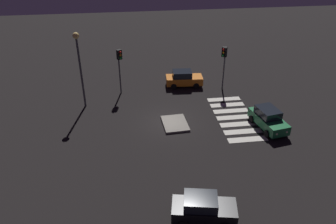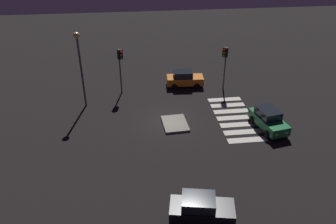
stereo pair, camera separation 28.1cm
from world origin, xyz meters
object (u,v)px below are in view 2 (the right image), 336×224
(car_black, at_px, (201,209))
(car_green, at_px, (268,119))
(traffic_light_east, at_px, (225,58))
(traffic_island, at_px, (175,124))
(car_orange, at_px, (185,79))
(street_lamp, at_px, (79,57))
(traffic_light_north, at_px, (120,61))

(car_black, bearing_deg, car_green, 61.16)
(traffic_light_east, bearing_deg, traffic_island, 4.86)
(traffic_island, distance_m, car_orange, 7.78)
(car_green, bearing_deg, traffic_island, -111.26)
(car_green, distance_m, street_lamp, 16.93)
(car_green, xyz_separation_m, traffic_light_east, (7.61, 1.83, 2.57))
(car_orange, bearing_deg, traffic_light_north, -168.22)
(traffic_island, distance_m, car_green, 7.76)
(car_black, xyz_separation_m, street_lamp, (14.75, 7.87, 4.03))
(car_black, xyz_separation_m, traffic_light_east, (16.57, -5.69, 2.60))
(street_lamp, bearing_deg, traffic_light_east, -82.38)
(street_lamp, bearing_deg, car_orange, -72.36)
(traffic_island, xyz_separation_m, traffic_light_east, (6.16, -5.76, 3.31))
(car_green, distance_m, car_orange, 10.51)
(car_orange, bearing_deg, traffic_island, -101.49)
(traffic_island, height_order, street_lamp, street_lamp)
(traffic_light_north, bearing_deg, car_orange, 65.61)
(traffic_island, height_order, car_black, car_black)
(traffic_light_east, bearing_deg, car_orange, -61.55)
(traffic_light_east, xyz_separation_m, traffic_light_north, (0.41, 10.16, 0.06))
(traffic_island, bearing_deg, traffic_light_east, -43.07)
(car_black, height_order, street_lamp, street_lamp)
(traffic_light_east, bearing_deg, car_black, 28.97)
(car_black, height_order, traffic_light_north, traffic_light_north)
(car_black, xyz_separation_m, car_green, (8.96, -7.52, 0.03))
(traffic_island, distance_m, traffic_light_east, 9.05)
(car_orange, distance_m, traffic_light_north, 7.02)
(car_black, distance_m, traffic_light_east, 17.71)
(car_black, relative_size, car_orange, 1.02)
(traffic_island, bearing_deg, car_black, -179.66)
(car_green, bearing_deg, street_lamp, -121.03)
(car_green, height_order, traffic_light_east, traffic_light_east)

